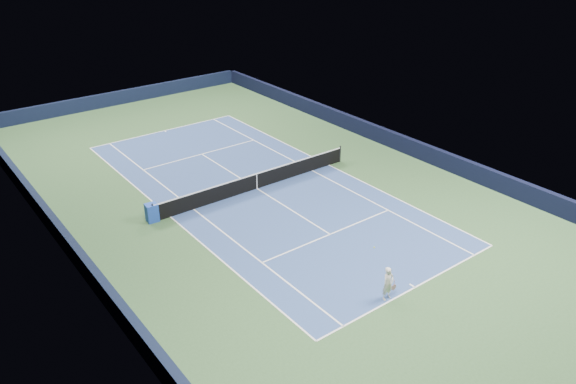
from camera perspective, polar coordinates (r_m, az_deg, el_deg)
ground at (r=32.35m, az=-3.17°, el=0.34°), size 40.00×40.00×0.00m
wall_far at (r=48.77m, az=-16.67°, el=9.20°), size 22.00×0.35×1.10m
wall_right at (r=38.68m, az=10.20°, el=5.40°), size 0.35×40.00×1.10m
wall_left at (r=28.27m, az=-21.66°, el=-4.62°), size 0.35×40.00×1.10m
court_surface at (r=32.34m, az=-3.17°, el=0.35°), size 10.97×23.77×0.01m
baseline_far at (r=41.95m, az=-12.45°, el=6.11°), size 10.97×0.08×0.00m
baseline_near at (r=24.79m, az=12.78°, el=-9.43°), size 10.97×0.08×0.00m
sideline_doubles_right at (r=35.39m, az=4.17°, el=2.75°), size 0.08×23.77×0.00m
sideline_doubles_left at (r=29.99m, az=-11.85°, el=-2.48°), size 0.08×23.77×0.00m
sideline_singles_right at (r=34.57m, az=2.46°, el=2.20°), size 0.08×23.77×0.00m
sideline_singles_left at (r=30.50m, az=-9.56°, el=-1.74°), size 0.08×23.77×0.00m
service_line_far at (r=37.35m, az=-8.75°, el=3.83°), size 8.23×0.08×0.00m
service_line_near at (r=27.90m, az=4.30°, el=-4.30°), size 8.23×0.08×0.00m
center_service_line at (r=32.34m, az=-3.18°, el=0.36°), size 0.08×12.80×0.00m
center_mark_far at (r=41.82m, az=-12.36°, el=6.05°), size 0.08×0.30×0.00m
center_mark_near at (r=24.87m, az=12.52°, el=-9.27°), size 0.08×0.30×0.00m
tennis_net at (r=32.12m, az=-3.20°, el=1.15°), size 12.90×0.10×1.07m
sponsor_cube at (r=29.59m, az=-13.66°, el=-2.05°), size 0.65×0.59×0.97m
tennis_player at (r=23.51m, az=10.13°, el=-9.14°), size 0.73×1.22×1.98m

